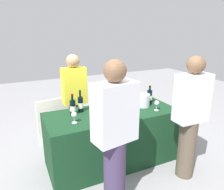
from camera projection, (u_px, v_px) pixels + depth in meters
ground_plane at (112, 161)px, 3.29m from camera, size 12.00×12.00×0.00m
tasting_table at (112, 137)px, 3.17m from camera, size 1.85×0.79×0.79m
wine_bottle_0 at (73, 107)px, 2.93m from camera, size 0.08×0.08×0.30m
wine_bottle_1 at (81, 104)px, 3.03m from camera, size 0.07×0.07×0.32m
wine_bottle_2 at (107, 100)px, 3.18m from camera, size 0.07×0.07×0.32m
wine_bottle_3 at (120, 99)px, 3.24m from camera, size 0.08×0.08×0.32m
wine_bottle_4 at (131, 99)px, 3.26m from camera, size 0.08×0.08×0.32m
wine_bottle_5 at (149, 97)px, 3.38m from camera, size 0.08×0.08×0.31m
wine_glass_0 at (74, 115)px, 2.67m from camera, size 0.07×0.07×0.15m
wine_glass_1 at (136, 107)px, 3.00m from camera, size 0.07×0.07×0.13m
wine_glass_2 at (157, 103)px, 3.09m from camera, size 0.07×0.07×0.15m
ice_bucket at (143, 100)px, 3.25m from camera, size 0.20×0.20×0.19m
server_pouring at (75, 99)px, 3.48m from camera, size 0.37×0.21×1.55m
guest_0 at (115, 134)px, 2.21m from camera, size 0.47×0.31×1.65m
guest_1 at (190, 115)px, 2.73m from camera, size 0.42×0.24×1.62m
menu_board at (56, 120)px, 3.77m from camera, size 0.62×0.10×0.78m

